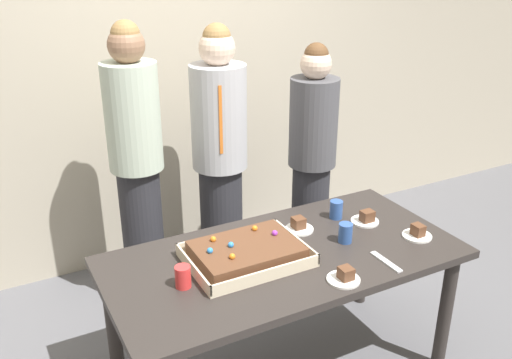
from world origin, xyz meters
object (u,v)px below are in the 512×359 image
person_striped_tie_right (220,156)px  plated_slice_near_right (417,233)px  sheet_cake (246,253)px  plated_slice_far_right (299,226)px  person_green_shirt_behind (137,167)px  party_table (284,270)px  drink_cup_middle (345,233)px  person_serving_front (312,162)px  cake_server_utensil (386,262)px  drink_cup_nearest (183,277)px  plated_slice_near_left (345,277)px  plated_slice_far_left (366,219)px  drink_cup_far_end (336,210)px

person_striped_tie_right → plated_slice_near_right: bearing=43.0°
sheet_cake → plated_slice_far_right: bearing=21.0°
person_green_shirt_behind → person_striped_tie_right: (0.54, 0.03, -0.04)m
party_table → person_striped_tie_right: 1.05m
drink_cup_middle → person_serving_front: 0.88m
cake_server_utensil → person_green_shirt_behind: bearing=122.1°
drink_cup_nearest → person_green_shirt_behind: (0.11, 1.01, 0.14)m
plated_slice_near_left → plated_slice_far_left: (0.44, 0.40, 0.00)m
drink_cup_nearest → person_striped_tie_right: 1.24m
party_table → plated_slice_far_left: bearing=8.2°
person_serving_front → person_green_shirt_behind: (-1.08, 0.21, 0.10)m
person_serving_front → party_table: bearing=8.4°
drink_cup_nearest → person_green_shirt_behind: 1.03m
person_serving_front → person_striped_tie_right: bearing=-65.7°
party_table → plated_slice_near_left: bearing=-69.7°
drink_cup_nearest → cake_server_utensil: bearing=-15.8°
plated_slice_far_right → person_serving_front: 0.76m
plated_slice_far_left → person_striped_tie_right: 1.04m
plated_slice_near_right → drink_cup_nearest: (-1.22, 0.14, 0.03)m
sheet_cake → plated_slice_near_left: sheet_cake is taller
drink_cup_middle → person_striped_tie_right: 1.08m
plated_slice_near_left → person_striped_tie_right: (0.01, 1.34, 0.13)m
plated_slice_far_left → person_green_shirt_behind: bearing=137.1°
person_green_shirt_behind → person_striped_tie_right: person_green_shirt_behind is taller
plated_slice_far_right → drink_cup_middle: size_ratio=1.50×
person_serving_front → person_striped_tie_right: size_ratio=0.93×
drink_cup_middle → person_striped_tie_right: bearing=101.0°
plated_slice_far_left → drink_cup_far_end: drink_cup_far_end is taller
plated_slice_near_right → plated_slice_far_left: bearing=117.8°
person_green_shirt_behind → person_striped_tie_right: 0.54m
party_table → drink_cup_middle: bearing=-6.6°
plated_slice_near_left → drink_cup_middle: size_ratio=1.50×
party_table → person_serving_front: bearing=49.5°
plated_slice_near_right → drink_cup_nearest: bearing=173.5°
plated_slice_far_left → drink_cup_nearest: size_ratio=1.50×
drink_cup_far_end → person_striped_tie_right: (-0.32, 0.82, 0.10)m
plated_slice_far_right → drink_cup_far_end: 0.25m
plated_slice_far_right → drink_cup_nearest: drink_cup_nearest is taller
plated_slice_far_left → drink_cup_nearest: bearing=-174.1°
drink_cup_middle → person_striped_tie_right: (-0.20, 1.05, 0.10)m
party_table → person_green_shirt_behind: (-0.42, 0.98, 0.28)m
plated_slice_near_right → person_serving_front: person_serving_front is taller
plated_slice_near_left → plated_slice_far_right: 0.51m
plated_slice_far_left → person_striped_tie_right: person_striped_tie_right is taller
plated_slice_near_left → plated_slice_near_right: bearing=15.0°
cake_server_utensil → person_serving_front: size_ratio=0.13×
plated_slice_near_left → plated_slice_near_right: 0.59m
plated_slice_near_right → person_green_shirt_behind: bearing=133.8°
person_serving_front → sheet_cake: bearing=-0.0°
sheet_cake → drink_cup_far_end: 0.66m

